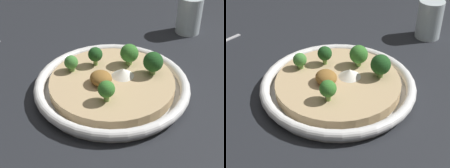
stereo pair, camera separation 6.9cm
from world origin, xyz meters
The scene contains 10 objects.
ground_plane centered at (0.00, 0.00, 0.00)m, with size 6.00×6.00×0.00m, color #23262B.
risotto_bowl centered at (0.00, 0.00, 0.02)m, with size 0.31×0.31×0.03m.
cheese_sprinkle centered at (0.00, 0.03, 0.04)m, with size 0.05×0.05×0.02m.
crispy_onion_garnish centered at (0.00, -0.03, 0.04)m, with size 0.05×0.04×0.03m.
broccoli_left centered at (-0.07, 0.00, 0.06)m, with size 0.03×0.03×0.04m.
broccoli_back_right centered at (0.03, 0.08, 0.06)m, with size 0.04×0.04×0.05m.
broccoli_back_left centered at (-0.03, 0.06, 0.06)m, with size 0.04×0.04×0.05m.
broccoli_front_right centered at (0.05, -0.04, 0.06)m, with size 0.03×0.03×0.04m.
broccoli_front_left centered at (-0.07, -0.05, 0.05)m, with size 0.03×0.03×0.03m.
drinking_glass centered at (-0.12, 0.31, 0.05)m, with size 0.06×0.06×0.10m.
Camera 2 is at (0.51, -0.24, 0.42)m, focal length 55.00 mm.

